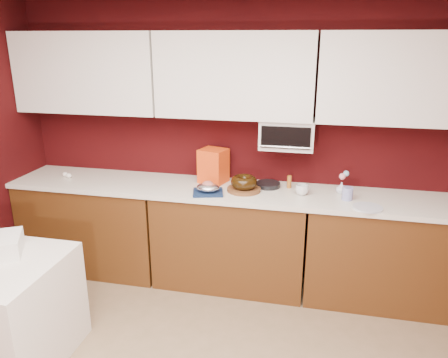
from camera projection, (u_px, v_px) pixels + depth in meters
name	position (u px, v px, depth m)	size (l,w,h in m)	color
wall_back	(238.00, 141.00, 3.95)	(4.00, 0.02, 2.50)	#340708
base_cabinet_left	(95.00, 225.00, 4.19)	(1.31, 0.58, 0.86)	#522D10
base_cabinet_center	(231.00, 238.00, 3.92)	(1.31, 0.58, 0.86)	#522D10
base_cabinet_right	(387.00, 253.00, 3.64)	(1.31, 0.58, 0.86)	#522D10
countertop	(231.00, 191.00, 3.78)	(4.00, 0.62, 0.04)	silver
upper_cabinet_left	(88.00, 73.00, 3.89)	(1.31, 0.33, 0.70)	white
upper_cabinet_center	(235.00, 75.00, 3.61)	(1.31, 0.33, 0.70)	white
upper_cabinet_right	(406.00, 78.00, 3.34)	(1.31, 0.33, 0.70)	white
toaster_oven	(287.00, 134.00, 3.69)	(0.45, 0.30, 0.25)	white
toaster_oven_door	(286.00, 138.00, 3.54)	(0.40, 0.02, 0.18)	black
toaster_oven_handle	(285.00, 147.00, 3.55)	(0.02, 0.02, 0.42)	silver
cake_base	(244.00, 189.00, 3.72)	(0.29, 0.29, 0.03)	brown
bundt_cake	(244.00, 182.00, 3.70)	(0.22, 0.22, 0.09)	black
navy_towel	(208.00, 192.00, 3.66)	(0.25, 0.21, 0.02)	#112243
foil_ham_nest	(208.00, 187.00, 3.65)	(0.19, 0.16, 0.07)	white
roasted_ham	(208.00, 184.00, 3.64)	(0.10, 0.08, 0.06)	#BC6256
pandoro_box	(213.00, 166.00, 3.91)	(0.22, 0.20, 0.30)	red
dark_pan	(268.00, 185.00, 3.82)	(0.22, 0.22, 0.04)	black
coffee_mug	(302.00, 189.00, 3.62)	(0.09, 0.09, 0.10)	silver
blue_jar	(347.00, 194.00, 3.51)	(0.09, 0.09, 0.10)	navy
flower_vase	(341.00, 187.00, 3.65)	(0.07, 0.07, 0.11)	silver
flower_pink	(342.00, 176.00, 3.63)	(0.05, 0.05, 0.05)	pink
flower_blue	(346.00, 173.00, 3.63)	(0.05, 0.05, 0.05)	#81B4CE
china_plate	(368.00, 208.00, 3.35)	(0.23, 0.23, 0.01)	silver
amber_bottle	(289.00, 182.00, 3.78)	(0.04, 0.04, 0.11)	#9B591C
egg_left	(65.00, 174.00, 4.10)	(0.06, 0.04, 0.04)	white
egg_right	(69.00, 176.00, 4.06)	(0.06, 0.05, 0.05)	white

